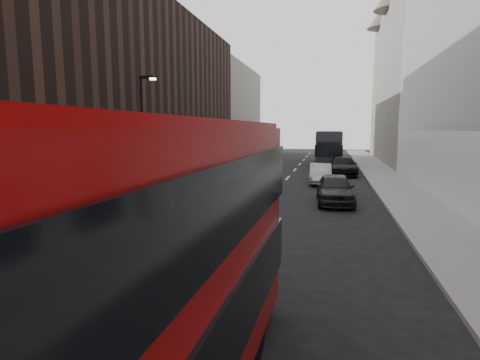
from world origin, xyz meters
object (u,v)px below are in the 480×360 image
Objects in this scene: red_bus at (77,315)px; car_c at (343,166)px; grey_bus at (328,146)px; car_a at (335,189)px; car_b at (320,174)px; street_lamp at (144,124)px.

red_bus is 1.87× the size of car_c.
grey_bus reaches higher than car_c.
car_a is 1.06× the size of car_b.
car_b is (1.53, 24.41, -1.51)m from red_bus.
car_c is at bearing 83.10° from car_a.
red_bus is at bearing -95.86° from car_b.
car_c is (3.22, 29.99, -1.45)m from red_bus.
red_bus is 24.51m from car_b.
car_a is 0.86× the size of car_c.
street_lamp is 1.63× the size of car_b.
street_lamp is 21.14m from red_bus.
car_c is at bearing 84.75° from red_bus.
car_c is at bearing -83.36° from grey_bus.
grey_bus is (11.22, 21.06, -2.23)m from street_lamp.
red_bus is 17.51m from car_a.
grey_bus is at bearing 86.26° from car_b.
car_b is at bearing 93.99° from car_a.
red_bus reaches higher than car_c.
car_a is (11.77, -1.61, -3.40)m from street_lamp.
street_lamp is 23.96m from grey_bus.
red_bus is (9.30, -18.88, -1.96)m from street_lamp.
grey_bus is (1.92, 39.94, -0.27)m from red_bus.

